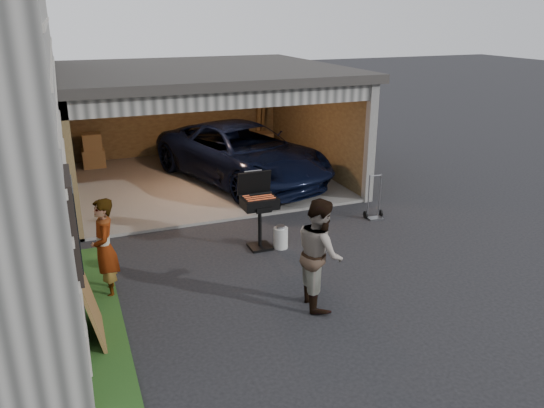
{
  "coord_description": "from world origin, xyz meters",
  "views": [
    {
      "loc": [
        -2.42,
        -6.48,
        4.12
      ],
      "look_at": [
        0.6,
        1.2,
        1.15
      ],
      "focal_mm": 35.0,
      "sensor_mm": 36.0,
      "label": 1
    }
  ],
  "objects_px": {
    "propane_tank": "(281,238)",
    "plywood_panel": "(91,304)",
    "bbq_grill": "(259,205)",
    "minivan": "(242,155)",
    "man": "(320,253)",
    "woman": "(105,249)",
    "hand_truck": "(374,210)"
  },
  "relations": [
    {
      "from": "propane_tank",
      "to": "woman",
      "type": "bearing_deg",
      "value": -168.12
    },
    {
      "from": "bbq_grill",
      "to": "plywood_panel",
      "type": "distance_m",
      "value": 3.67
    },
    {
      "from": "man",
      "to": "bbq_grill",
      "type": "relative_size",
      "value": 1.18
    },
    {
      "from": "propane_tank",
      "to": "plywood_panel",
      "type": "relative_size",
      "value": 0.37
    },
    {
      "from": "bbq_grill",
      "to": "hand_truck",
      "type": "distance_m",
      "value": 2.91
    },
    {
      "from": "woman",
      "to": "man",
      "type": "xyz_separation_m",
      "value": [
        2.9,
        -1.41,
        0.05
      ]
    },
    {
      "from": "plywood_panel",
      "to": "hand_truck",
      "type": "height_order",
      "value": "plywood_panel"
    },
    {
      "from": "plywood_panel",
      "to": "propane_tank",
      "type": "bearing_deg",
      "value": 27.84
    },
    {
      "from": "minivan",
      "to": "plywood_panel",
      "type": "xyz_separation_m",
      "value": [
        -4.06,
        -5.9,
        -0.2
      ]
    },
    {
      "from": "plywood_panel",
      "to": "minivan",
      "type": "bearing_deg",
      "value": 55.49
    },
    {
      "from": "man",
      "to": "plywood_panel",
      "type": "relative_size",
      "value": 1.55
    },
    {
      "from": "minivan",
      "to": "bbq_grill",
      "type": "xyz_separation_m",
      "value": [
        -0.98,
        -3.92,
        0.12
      ]
    },
    {
      "from": "man",
      "to": "propane_tank",
      "type": "height_order",
      "value": "man"
    },
    {
      "from": "bbq_grill",
      "to": "hand_truck",
      "type": "relative_size",
      "value": 1.48
    },
    {
      "from": "woman",
      "to": "hand_truck",
      "type": "xyz_separation_m",
      "value": [
        5.57,
        1.34,
        -0.6
      ]
    },
    {
      "from": "propane_tank",
      "to": "hand_truck",
      "type": "bearing_deg",
      "value": 15.52
    },
    {
      "from": "woman",
      "to": "hand_truck",
      "type": "bearing_deg",
      "value": 105.08
    },
    {
      "from": "man",
      "to": "bbq_grill",
      "type": "xyz_separation_m",
      "value": [
        -0.12,
        2.24,
        0.01
      ]
    },
    {
      "from": "propane_tank",
      "to": "minivan",
      "type": "bearing_deg",
      "value": 81.41
    },
    {
      "from": "hand_truck",
      "to": "propane_tank",
      "type": "bearing_deg",
      "value": -159.08
    },
    {
      "from": "woman",
      "to": "propane_tank",
      "type": "bearing_deg",
      "value": 103.47
    },
    {
      "from": "woman",
      "to": "hand_truck",
      "type": "distance_m",
      "value": 5.76
    },
    {
      "from": "propane_tank",
      "to": "hand_truck",
      "type": "height_order",
      "value": "hand_truck"
    },
    {
      "from": "propane_tank",
      "to": "hand_truck",
      "type": "xyz_separation_m",
      "value": [
        2.43,
        0.68,
        -0.02
      ]
    },
    {
      "from": "man",
      "to": "propane_tank",
      "type": "distance_m",
      "value": 2.18
    },
    {
      "from": "man",
      "to": "plywood_panel",
      "type": "distance_m",
      "value": 3.22
    },
    {
      "from": "bbq_grill",
      "to": "propane_tank",
      "type": "xyz_separation_m",
      "value": [
        0.36,
        -0.17,
        -0.64
      ]
    },
    {
      "from": "man",
      "to": "propane_tank",
      "type": "xyz_separation_m",
      "value": [
        0.24,
        2.07,
        -0.63
      ]
    },
    {
      "from": "hand_truck",
      "to": "woman",
      "type": "bearing_deg",
      "value": -161.12
    },
    {
      "from": "woman",
      "to": "hand_truck",
      "type": "relative_size",
      "value": 1.65
    },
    {
      "from": "propane_tank",
      "to": "hand_truck",
      "type": "relative_size",
      "value": 0.42
    },
    {
      "from": "man",
      "to": "plywood_panel",
      "type": "height_order",
      "value": "man"
    }
  ]
}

